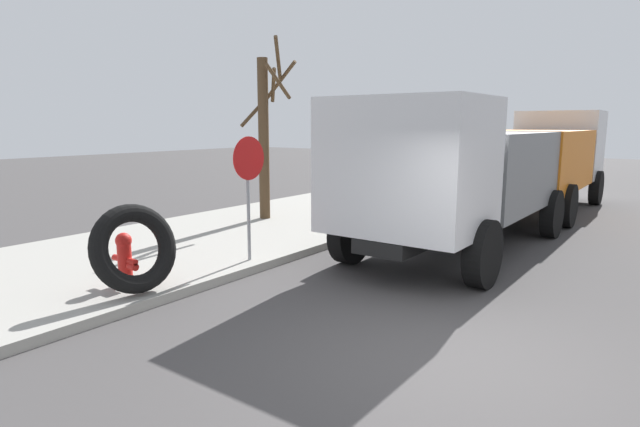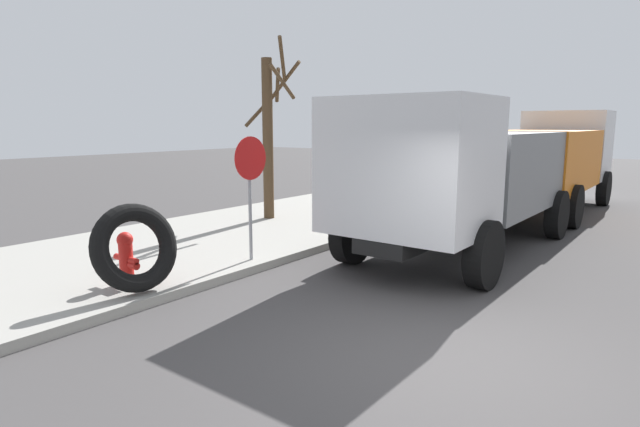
{
  "view_description": "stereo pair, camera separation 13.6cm",
  "coord_description": "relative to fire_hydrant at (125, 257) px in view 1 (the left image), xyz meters",
  "views": [
    {
      "loc": [
        -5.06,
        -1.99,
        2.56
      ],
      "look_at": [
        1.07,
        2.43,
        1.26
      ],
      "focal_mm": 29.01,
      "sensor_mm": 36.0,
      "label": 1
    },
    {
      "loc": [
        -4.98,
        -2.09,
        2.56
      ],
      "look_at": [
        1.07,
        2.43,
        1.26
      ],
      "focal_mm": 29.01,
      "sensor_mm": 36.0,
      "label": 2
    }
  ],
  "objects": [
    {
      "name": "ground_plane",
      "position": [
        0.63,
        -4.85,
        -0.58
      ],
      "size": [
        80.0,
        80.0,
        0.0
      ],
      "primitive_type": "plane",
      "color": "#423F3F"
    },
    {
      "name": "sidewalk_curb",
      "position": [
        0.63,
        1.65,
        -0.51
      ],
      "size": [
        36.0,
        5.0,
        0.15
      ],
      "primitive_type": "cube",
      "color": "#99968E",
      "rests_on": "ground"
    },
    {
      "name": "fire_hydrant",
      "position": [
        0.0,
        0.0,
        0.0
      ],
      "size": [
        0.24,
        0.55,
        0.81
      ],
      "color": "red",
      "rests_on": "sidewalk_curb"
    },
    {
      "name": "loose_tire",
      "position": [
        -0.14,
        -0.46,
        0.23
      ],
      "size": [
        1.36,
        0.76,
        1.32
      ],
      "primitive_type": "torus",
      "rotation": [
        1.29,
        0.0,
        -0.12
      ],
      "color": "black",
      "rests_on": "sidewalk_curb"
    },
    {
      "name": "stop_sign",
      "position": [
        2.18,
        -0.53,
        1.1
      ],
      "size": [
        0.76,
        0.08,
        2.21
      ],
      "color": "gray",
      "rests_on": "sidewalk_curb"
    },
    {
      "name": "dump_truck_gray",
      "position": [
        5.63,
        -3.07,
        1.03
      ],
      "size": [
        7.03,
        2.87,
        3.0
      ],
      "color": "slate",
      "rests_on": "ground"
    },
    {
      "name": "dump_truck_orange",
      "position": [
        12.1,
        -3.15,
        1.03
      ],
      "size": [
        7.0,
        2.8,
        3.0
      ],
      "color": "orange",
      "rests_on": "ground"
    },
    {
      "name": "bare_tree",
      "position": [
        5.56,
        2.08,
        1.82
      ],
      "size": [
        1.14,
        1.3,
        4.53
      ],
      "color": "#4C3823",
      "rests_on": "sidewalk_curb"
    }
  ]
}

